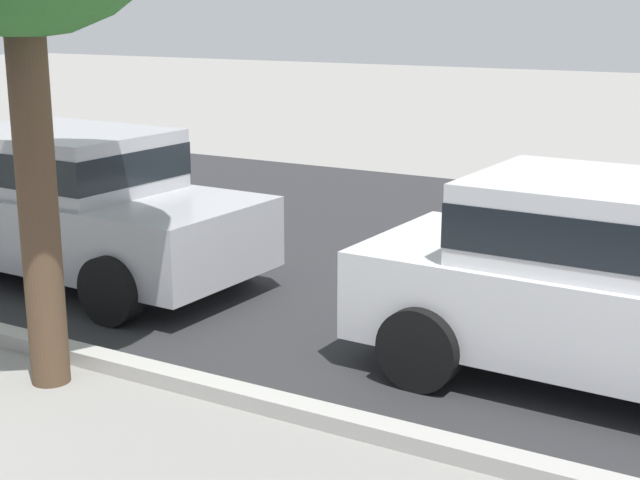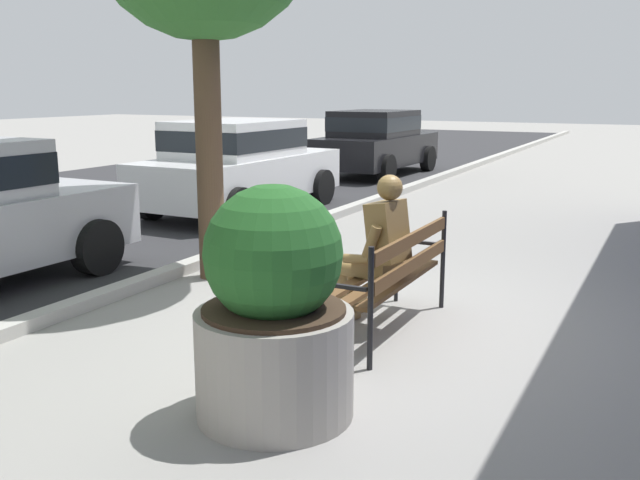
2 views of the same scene
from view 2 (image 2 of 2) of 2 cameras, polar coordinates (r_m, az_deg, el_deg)
name	(u,v)px [view 2 (image 2 of 2)]	position (r m, az deg, el deg)	size (l,w,h in m)	color
ground_plane	(405,323)	(6.55, 6.81, -6.58)	(80.00, 80.00, 0.00)	gray
curb_stone	(153,279)	(7.96, -13.20, -3.02)	(60.00, 0.20, 0.12)	#B2AFA8
park_bench	(394,271)	(6.16, 5.90, -2.50)	(1.80, 0.54, 0.95)	brown
bronze_statue_seated	(374,253)	(6.26, 4.36, -1.06)	(0.73, 0.79, 1.37)	olive
concrete_planter	(274,311)	(4.55, -3.70, -5.70)	(1.02, 1.02, 1.51)	gray
parked_car_white	(239,163)	(12.25, -6.51, 6.12)	(4.15, 2.01, 1.56)	silver
parked_car_black	(376,140)	(17.62, 4.48, 7.93)	(4.15, 2.01, 1.56)	black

